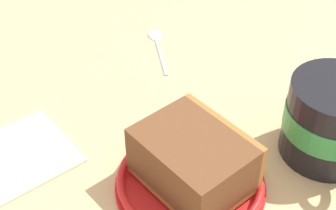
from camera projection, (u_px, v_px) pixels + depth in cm
name	position (u px, v px, depth cm)	size (l,w,h in cm)	color
ground_plane	(223.00, 125.00, 59.14)	(148.95, 148.95, 3.96)	tan
small_plate	(190.00, 181.00, 48.84)	(14.88, 14.88, 1.68)	red
cake_slice	(193.00, 160.00, 47.10)	(8.41, 10.59, 5.53)	#9E662D
tea_mug	(332.00, 119.00, 50.27)	(9.58, 10.87, 8.69)	black
teaspoon	(156.00, 39.00, 68.95)	(6.63, 10.32, 0.80)	silver
folded_napkin	(6.00, 161.00, 51.58)	(13.42, 10.11, 0.60)	beige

